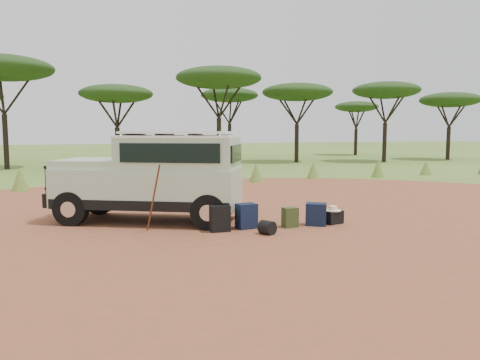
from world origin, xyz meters
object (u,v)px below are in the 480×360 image
object	(u,v)px
backpack_olive	(290,218)
hard_case	(333,217)
backpack_black	(220,218)
backpack_navy	(246,216)
duffel_navy	(316,214)
safari_vehicle	(155,178)
walking_staff	(153,199)

from	to	relation	value
backpack_olive	hard_case	distance (m)	1.11
backpack_olive	hard_case	size ratio (longest dim) A/B	1.03
backpack_black	backpack_navy	xyz separation A→B (m)	(0.64, 0.11, -0.01)
backpack_black	backpack_olive	distance (m)	1.61
duffel_navy	backpack_navy	bearing A→B (deg)	-156.18
safari_vehicle	walking_staff	xyz separation A→B (m)	(-0.21, -1.26, -0.29)
walking_staff	duffel_navy	size ratio (longest dim) A/B	3.05
safari_vehicle	backpack_black	xyz separation A→B (m)	(1.14, -1.55, -0.74)
walking_staff	hard_case	bearing A→B (deg)	-25.49
safari_vehicle	walking_staff	size ratio (longest dim) A/B	2.97
safari_vehicle	backpack_black	distance (m)	2.06
safari_vehicle	backpack_navy	bearing A→B (deg)	-12.85
safari_vehicle	hard_case	distance (m)	4.24
duffel_navy	backpack_olive	bearing A→B (deg)	-149.46
backpack_navy	duffel_navy	size ratio (longest dim) A/B	1.09
backpack_navy	backpack_olive	xyz separation A→B (m)	(0.96, -0.18, -0.05)
walking_staff	backpack_olive	xyz separation A→B (m)	(2.95, -0.36, -0.51)
walking_staff	backpack_black	size ratio (longest dim) A/B	2.76
backpack_navy	hard_case	world-z (taller)	backpack_navy
backpack_black	walking_staff	bearing A→B (deg)	167.55
duffel_navy	backpack_black	bearing A→B (deg)	-151.77
walking_staff	duffel_navy	xyz separation A→B (m)	(3.60, -0.36, -0.48)
safari_vehicle	hard_case	world-z (taller)	safari_vehicle
backpack_navy	duffel_navy	xyz separation A→B (m)	(1.61, -0.17, -0.02)
backpack_olive	duffel_navy	world-z (taller)	duffel_navy
backpack_olive	backpack_black	bearing A→B (deg)	173.10
duffel_navy	walking_staff	bearing A→B (deg)	-155.72
backpack_black	backpack_navy	distance (m)	0.65
backpack_olive	walking_staff	bearing A→B (deg)	168.73
walking_staff	backpack_olive	size ratio (longest dim) A/B	3.49
duffel_navy	hard_case	size ratio (longest dim) A/B	1.18
backpack_black	backpack_olive	world-z (taller)	backpack_black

